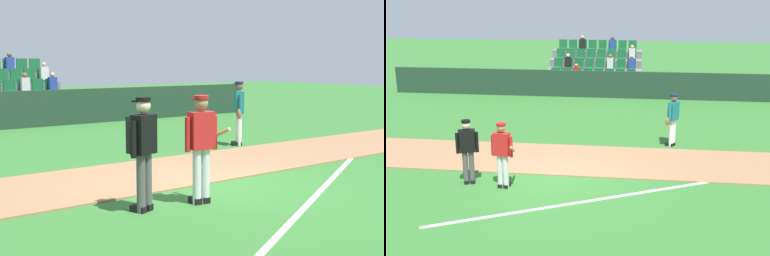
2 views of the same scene
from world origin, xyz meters
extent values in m
plane|color=#33702D|center=(0.00, 0.00, 0.00)|extent=(80.00, 80.00, 0.00)
cube|color=#9E704C|center=(0.00, 1.51, 0.01)|extent=(28.00, 2.78, 0.03)
cube|color=white|center=(3.00, -0.50, 0.01)|extent=(10.65, 5.71, 0.01)
cube|color=#1E3828|center=(0.00, 10.74, 0.65)|extent=(20.00, 0.16, 1.31)
cube|color=slate|center=(0.00, 13.04, 0.15)|extent=(5.00, 3.80, 0.30)
cube|color=slate|center=(0.00, 11.76, 0.50)|extent=(4.90, 0.85, 0.40)
cube|color=#196033|center=(-1.93, 11.66, 0.75)|extent=(0.44, 0.40, 0.08)
cube|color=#196033|center=(-1.93, 11.88, 1.00)|extent=(0.44, 0.08, 0.50)
cube|color=#196033|center=(-1.38, 11.66, 0.75)|extent=(0.44, 0.40, 0.08)
cube|color=#196033|center=(-1.38, 11.88, 1.00)|extent=(0.44, 0.08, 0.50)
cube|color=#196033|center=(-0.83, 11.66, 0.75)|extent=(0.44, 0.40, 0.08)
cube|color=#196033|center=(-0.83, 11.88, 1.00)|extent=(0.44, 0.08, 0.50)
cube|color=red|center=(-0.83, 11.71, 1.05)|extent=(0.32, 0.22, 0.52)
sphere|color=#9E7051|center=(-0.83, 11.71, 1.40)|extent=(0.20, 0.20, 0.20)
cube|color=#196033|center=(-0.27, 11.66, 0.75)|extent=(0.44, 0.40, 0.08)
cube|color=#196033|center=(-0.27, 11.88, 1.00)|extent=(0.44, 0.08, 0.50)
cube|color=#196033|center=(0.27, 11.66, 0.75)|extent=(0.44, 0.40, 0.08)
cube|color=#196033|center=(0.27, 11.88, 1.00)|extent=(0.44, 0.08, 0.50)
cube|color=#196033|center=(0.83, 11.66, 0.75)|extent=(0.44, 0.40, 0.08)
cube|color=#196033|center=(0.83, 11.88, 1.00)|extent=(0.44, 0.08, 0.50)
cube|color=#196033|center=(1.38, 11.66, 0.75)|extent=(0.44, 0.40, 0.08)
cube|color=#196033|center=(1.38, 11.88, 1.00)|extent=(0.44, 0.08, 0.50)
cube|color=#196033|center=(1.92, 11.66, 0.75)|extent=(0.44, 0.40, 0.08)
cube|color=#196033|center=(1.92, 11.88, 1.00)|extent=(0.44, 0.08, 0.50)
cube|color=slate|center=(0.00, 12.61, 0.90)|extent=(4.90, 0.85, 0.40)
cube|color=#196033|center=(-1.93, 12.51, 1.15)|extent=(0.44, 0.40, 0.08)
cube|color=#196033|center=(-1.93, 12.73, 1.40)|extent=(0.44, 0.08, 0.50)
cube|color=#196033|center=(-1.38, 12.51, 1.15)|extent=(0.44, 0.40, 0.08)
cube|color=#196033|center=(-1.38, 12.73, 1.40)|extent=(0.44, 0.08, 0.50)
cube|color=black|center=(-1.38, 12.56, 1.45)|extent=(0.32, 0.22, 0.52)
sphere|color=beige|center=(-1.38, 12.56, 1.80)|extent=(0.20, 0.20, 0.20)
cube|color=#196033|center=(-0.83, 12.51, 1.15)|extent=(0.44, 0.40, 0.08)
cube|color=#196033|center=(-0.83, 12.73, 1.40)|extent=(0.44, 0.08, 0.50)
cube|color=#196033|center=(-0.27, 12.51, 1.15)|extent=(0.44, 0.40, 0.08)
cube|color=#196033|center=(-0.27, 12.73, 1.40)|extent=(0.44, 0.08, 0.50)
cube|color=#196033|center=(0.27, 12.51, 1.15)|extent=(0.44, 0.40, 0.08)
cube|color=#196033|center=(0.27, 12.73, 1.40)|extent=(0.44, 0.08, 0.50)
cube|color=#196033|center=(0.83, 12.51, 1.15)|extent=(0.44, 0.40, 0.08)
cube|color=#196033|center=(0.83, 12.73, 1.40)|extent=(0.44, 0.08, 0.50)
cube|color=silver|center=(0.83, 12.56, 1.45)|extent=(0.32, 0.22, 0.52)
sphere|color=brown|center=(0.83, 12.56, 1.80)|extent=(0.20, 0.20, 0.20)
cube|color=#196033|center=(1.38, 12.51, 1.15)|extent=(0.44, 0.40, 0.08)
cube|color=#196033|center=(1.38, 12.73, 1.40)|extent=(0.44, 0.08, 0.50)
cube|color=#196033|center=(1.92, 12.51, 1.15)|extent=(0.44, 0.40, 0.08)
cube|color=#196033|center=(1.92, 12.73, 1.40)|extent=(0.44, 0.08, 0.50)
cube|color=#263F99|center=(1.92, 12.56, 1.45)|extent=(0.32, 0.22, 0.52)
sphere|color=tan|center=(1.92, 12.56, 1.80)|extent=(0.20, 0.20, 0.20)
cube|color=slate|center=(0.00, 13.46, 1.30)|extent=(4.90, 0.85, 0.40)
cube|color=#196033|center=(-1.93, 13.36, 1.55)|extent=(0.44, 0.40, 0.08)
cube|color=#196033|center=(-1.93, 13.58, 1.80)|extent=(0.44, 0.08, 0.50)
cube|color=#196033|center=(-1.38, 13.36, 1.55)|extent=(0.44, 0.40, 0.08)
cube|color=#196033|center=(-1.38, 13.58, 1.80)|extent=(0.44, 0.08, 0.50)
cube|color=#196033|center=(-0.83, 13.36, 1.55)|extent=(0.44, 0.40, 0.08)
cube|color=#196033|center=(-0.83, 13.58, 1.80)|extent=(0.44, 0.08, 0.50)
cube|color=#196033|center=(-0.27, 13.36, 1.55)|extent=(0.44, 0.40, 0.08)
cube|color=#196033|center=(-0.27, 13.58, 1.80)|extent=(0.44, 0.08, 0.50)
cube|color=#196033|center=(0.27, 13.36, 1.55)|extent=(0.44, 0.40, 0.08)
cube|color=#196033|center=(0.27, 13.58, 1.80)|extent=(0.44, 0.08, 0.50)
cube|color=#196033|center=(0.83, 13.36, 1.55)|extent=(0.44, 0.40, 0.08)
cube|color=#196033|center=(0.83, 13.58, 1.80)|extent=(0.44, 0.08, 0.50)
cube|color=#196033|center=(1.38, 13.36, 1.55)|extent=(0.44, 0.40, 0.08)
cube|color=#196033|center=(1.38, 13.58, 1.80)|extent=(0.44, 0.08, 0.50)
cube|color=#196033|center=(1.92, 13.36, 1.55)|extent=(0.44, 0.40, 0.08)
cube|color=#196033|center=(1.92, 13.58, 1.80)|extent=(0.44, 0.08, 0.50)
cube|color=silver|center=(1.92, 13.41, 1.85)|extent=(0.32, 0.22, 0.52)
sphere|color=tan|center=(1.92, 13.41, 2.20)|extent=(0.20, 0.20, 0.20)
cube|color=slate|center=(0.00, 14.31, 1.70)|extent=(4.90, 0.85, 0.40)
cube|color=#196033|center=(-1.93, 14.21, 1.95)|extent=(0.44, 0.40, 0.08)
cube|color=#196033|center=(-1.93, 14.43, 2.20)|extent=(0.44, 0.08, 0.50)
cube|color=#196033|center=(-1.38, 14.21, 1.95)|extent=(0.44, 0.40, 0.08)
cube|color=#196033|center=(-1.38, 14.43, 2.20)|extent=(0.44, 0.08, 0.50)
cube|color=#196033|center=(-0.83, 14.21, 1.95)|extent=(0.44, 0.40, 0.08)
cube|color=#196033|center=(-0.83, 14.43, 2.20)|extent=(0.44, 0.08, 0.50)
cube|color=black|center=(-0.83, 14.26, 2.25)|extent=(0.32, 0.22, 0.52)
sphere|color=tan|center=(-0.83, 14.26, 2.60)|extent=(0.20, 0.20, 0.20)
cube|color=#196033|center=(-0.27, 14.21, 1.95)|extent=(0.44, 0.40, 0.08)
cube|color=#196033|center=(-0.27, 14.43, 2.20)|extent=(0.44, 0.08, 0.50)
cube|color=#196033|center=(0.27, 14.21, 1.95)|extent=(0.44, 0.40, 0.08)
cube|color=#196033|center=(0.27, 14.43, 2.20)|extent=(0.44, 0.08, 0.50)
cube|color=#196033|center=(0.83, 14.21, 1.95)|extent=(0.44, 0.40, 0.08)
cube|color=#196033|center=(0.83, 14.43, 2.20)|extent=(0.44, 0.08, 0.50)
cube|color=#263F99|center=(0.83, 14.26, 2.25)|extent=(0.32, 0.22, 0.52)
sphere|color=brown|center=(0.83, 14.26, 2.60)|extent=(0.20, 0.20, 0.20)
cube|color=#196033|center=(1.38, 14.21, 1.95)|extent=(0.44, 0.40, 0.08)
cube|color=#196033|center=(1.38, 14.43, 2.20)|extent=(0.44, 0.08, 0.50)
cube|color=#196033|center=(1.92, 14.21, 1.95)|extent=(0.44, 0.40, 0.08)
cube|color=#196033|center=(1.92, 14.43, 2.20)|extent=(0.44, 0.08, 0.50)
cylinder|color=silver|center=(-1.19, -0.87, 0.45)|extent=(0.14, 0.14, 0.90)
cylinder|color=silver|center=(-1.03, -0.89, 0.45)|extent=(0.14, 0.14, 0.90)
cube|color=black|center=(-1.18, -0.81, 0.05)|extent=(0.15, 0.27, 0.10)
cube|color=black|center=(-1.02, -0.83, 0.05)|extent=(0.15, 0.27, 0.10)
cube|color=red|center=(-1.11, -0.88, 1.20)|extent=(0.42, 0.27, 0.60)
cylinder|color=red|center=(-1.36, -0.85, 1.15)|extent=(0.09, 0.09, 0.55)
cylinder|color=red|center=(-0.86, -0.91, 1.15)|extent=(0.09, 0.09, 0.55)
sphere|color=#9E7051|center=(-1.11, -0.88, 1.63)|extent=(0.22, 0.22, 0.22)
cylinder|color=#B21919|center=(-1.11, -0.88, 1.73)|extent=(0.23, 0.23, 0.06)
cube|color=#B21919|center=(-1.09, -0.78, 1.70)|extent=(0.19, 0.14, 0.02)
cylinder|color=tan|center=(-0.85, -0.81, 1.05)|extent=(0.19, 0.79, 0.41)
cylinder|color=#4C4C4C|center=(-2.16, -0.75, 0.45)|extent=(0.14, 0.14, 0.90)
cylinder|color=#4C4C4C|center=(-2.01, -0.69, 0.45)|extent=(0.14, 0.14, 0.90)
cube|color=black|center=(-2.18, -0.70, 0.05)|extent=(0.21, 0.29, 0.10)
cube|color=black|center=(-2.03, -0.64, 0.05)|extent=(0.21, 0.29, 0.10)
cube|color=black|center=(-2.09, -0.72, 1.20)|extent=(0.45, 0.35, 0.60)
cylinder|color=black|center=(-2.32, -0.81, 1.15)|extent=(0.09, 0.09, 0.55)
cylinder|color=black|center=(-1.85, -0.63, 1.15)|extent=(0.09, 0.09, 0.55)
sphere|color=beige|center=(-2.09, -0.72, 1.63)|extent=(0.22, 0.22, 0.22)
cylinder|color=black|center=(-2.09, -0.72, 1.73)|extent=(0.23, 0.23, 0.06)
cube|color=black|center=(-2.12, -0.63, 1.70)|extent=(0.21, 0.18, 0.02)
cube|color=black|center=(-2.13, -0.60, 1.20)|extent=(0.44, 0.23, 0.56)
cylinder|color=white|center=(3.44, 3.26, 0.45)|extent=(0.14, 0.14, 0.90)
cylinder|color=white|center=(3.53, 3.39, 0.45)|extent=(0.14, 0.14, 0.90)
cube|color=black|center=(3.39, 3.29, 0.05)|extent=(0.28, 0.24, 0.10)
cube|color=black|center=(3.48, 3.42, 0.05)|extent=(0.28, 0.24, 0.10)
cube|color=#197075|center=(3.49, 3.32, 1.20)|extent=(0.40, 0.46, 0.60)
cylinder|color=#197075|center=(3.35, 3.11, 1.15)|extent=(0.09, 0.09, 0.55)
cylinder|color=#197075|center=(3.62, 3.53, 1.15)|extent=(0.09, 0.09, 0.55)
sphere|color=brown|center=(3.49, 3.32, 1.63)|extent=(0.22, 0.22, 0.22)
cylinder|color=#191E4C|center=(3.49, 3.32, 1.73)|extent=(0.23, 0.23, 0.06)
cube|color=#191E4C|center=(3.40, 3.38, 1.70)|extent=(0.20, 0.22, 0.02)
ellipsoid|color=brown|center=(3.30, 3.12, 0.90)|extent=(0.21, 0.23, 0.28)
camera|label=1|loc=(-6.27, -7.50, 2.28)|focal=49.56mm
camera|label=2|loc=(2.31, -12.23, 4.91)|focal=44.88mm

